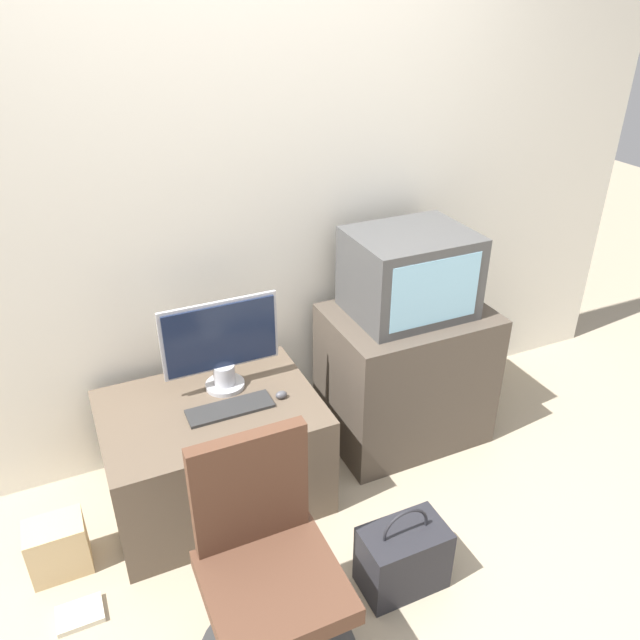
{
  "coord_description": "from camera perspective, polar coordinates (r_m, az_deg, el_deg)",
  "views": [
    {
      "loc": [
        -0.79,
        -1.23,
        2.11
      ],
      "look_at": [
        0.21,
        0.98,
        0.75
      ],
      "focal_mm": 35.0,
      "sensor_mm": 36.0,
      "label": 1
    }
  ],
  "objects": [
    {
      "name": "ground_plane",
      "position": [
        2.56,
        5.29,
        -26.37
      ],
      "size": [
        12.0,
        12.0,
        0.0
      ],
      "primitive_type": "plane",
      "color": "tan"
    },
    {
      "name": "wall_back",
      "position": [
        2.79,
        -7.09,
        12.11
      ],
      "size": [
        4.4,
        0.05,
        2.6
      ],
      "color": "silver",
      "rests_on": "ground_plane"
    },
    {
      "name": "desk",
      "position": [
        2.86,
        -9.66,
        -11.83
      ],
      "size": [
        0.91,
        0.66,
        0.5
      ],
      "color": "brown",
      "rests_on": "ground_plane"
    },
    {
      "name": "side_stand",
      "position": [
        3.15,
        7.79,
        -4.96
      ],
      "size": [
        0.77,
        0.55,
        0.7
      ],
      "color": "#4C4238",
      "rests_on": "ground_plane"
    },
    {
      "name": "main_monitor",
      "position": [
        2.69,
        -9.0,
        -2.23
      ],
      "size": [
        0.51,
        0.17,
        0.42
      ],
      "color": "#B2B2B7",
      "rests_on": "desk"
    },
    {
      "name": "keyboard",
      "position": [
        2.66,
        -8.22,
        -8.02
      ],
      "size": [
        0.36,
        0.12,
        0.01
      ],
      "color": "#2D2D2D",
      "rests_on": "desk"
    },
    {
      "name": "mouse",
      "position": [
        2.7,
        -3.56,
        -6.85
      ],
      "size": [
        0.05,
        0.03,
        0.03
      ],
      "color": "#4C4C51",
      "rests_on": "desk"
    },
    {
      "name": "crt_tv",
      "position": [
        2.9,
        8.19,
        4.24
      ],
      "size": [
        0.54,
        0.44,
        0.39
      ],
      "color": "#474747",
      "rests_on": "side_stand"
    },
    {
      "name": "office_chair",
      "position": [
        2.24,
        -4.7,
        -22.98
      ],
      "size": [
        0.56,
        0.56,
        0.86
      ],
      "color": "#333333",
      "rests_on": "ground_plane"
    },
    {
      "name": "cardboard_box_lower",
      "position": [
        2.82,
        -22.83,
        -18.59
      ],
      "size": [
        0.22,
        0.16,
        0.24
      ],
      "color": "#D1B27F",
      "rests_on": "ground_plane"
    },
    {
      "name": "handbag",
      "position": [
        2.58,
        7.59,
        -20.69
      ],
      "size": [
        0.33,
        0.2,
        0.39
      ],
      "color": "#232328",
      "rests_on": "ground_plane"
    },
    {
      "name": "book",
      "position": [
        2.73,
        -21.09,
        -23.82
      ],
      "size": [
        0.17,
        0.13,
        0.02
      ],
      "color": "beige",
      "rests_on": "ground_plane"
    }
  ]
}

